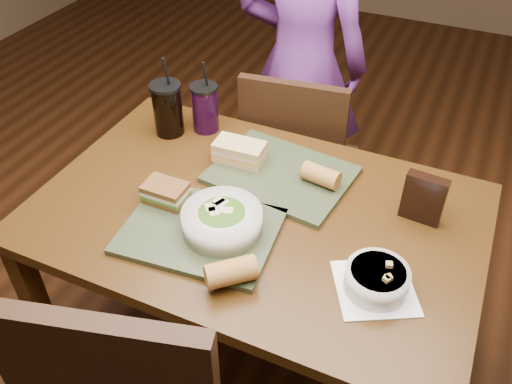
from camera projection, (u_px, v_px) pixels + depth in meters
ground at (256, 356)px, 2.08m from camera, size 6.00×6.00×0.00m
dining_table at (256, 232)px, 1.65m from camera, size 1.30×0.85×0.75m
chair_far at (298, 163)px, 2.18m from camera, size 0.44×0.44×0.91m
diner at (302, 64)px, 2.27m from camera, size 0.58×0.40×1.53m
tray_near at (200, 231)px, 1.51m from camera, size 0.45×0.36×0.02m
tray_far at (281, 175)px, 1.71m from camera, size 0.46×0.37×0.02m
salad_bowl at (222, 219)px, 1.48m from camera, size 0.22×0.22×0.07m
soup_bowl at (377, 279)px, 1.34m from camera, size 0.26×0.26×0.08m
sandwich_near at (166, 193)px, 1.58m from camera, size 0.12×0.08×0.06m
sandwich_far at (240, 151)px, 1.74m from camera, size 0.16×0.10×0.06m
baguette_near at (231, 272)px, 1.34m from camera, size 0.14×0.13×0.06m
baguette_far at (321, 175)px, 1.65m from camera, size 0.12×0.07×0.06m
cup_cola at (168, 109)px, 1.85m from camera, size 0.11×0.11×0.29m
cup_berry at (205, 108)px, 1.87m from camera, size 0.10×0.10×0.26m
chip_bag at (424, 199)px, 1.52m from camera, size 0.12×0.05×0.15m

